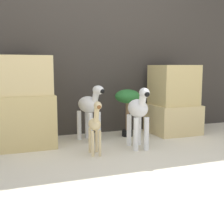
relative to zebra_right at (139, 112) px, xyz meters
The scene contains 8 objects.
ground_plane 0.83m from the zebra_right, 103.99° to the right, with size 14.00×14.00×0.00m, color beige.
wall_back 1.21m from the zebra_right, 100.05° to the left, with size 6.40×0.08×2.20m.
rock_pillar_left 1.27m from the zebra_right, 153.77° to the left, with size 0.60×0.58×1.01m.
rock_pillar_right 0.97m from the zebra_right, 35.40° to the left, with size 0.60×0.58×0.91m.
zebra_right is the anchor object (origin of this frame).
zebra_left 0.65m from the zebra_right, 127.36° to the left, with size 0.30×0.47×0.68m.
giraffe_figurine 0.54m from the zebra_right, behind, with size 0.15×0.36×0.57m.
potted_palm_front 0.61m from the zebra_right, 77.53° to the left, with size 0.32×0.32×0.61m.
Camera 1 is at (-1.30, -2.32, 0.90)m, focal length 50.00 mm.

